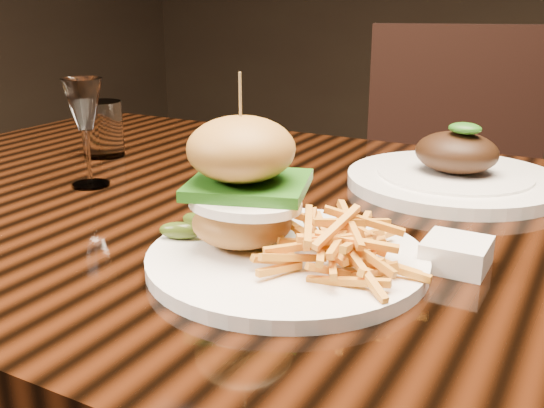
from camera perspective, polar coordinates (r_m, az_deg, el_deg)
The scene contains 7 objects.
dining_table at distance 0.85m, azimuth 5.20°, elevation -5.87°, with size 1.60×0.90×0.75m.
burger_plate at distance 0.66m, azimuth 0.47°, elevation -1.40°, with size 0.29×0.29×0.20m.
ramekin at distance 0.69m, azimuth 16.20°, elevation -4.30°, with size 0.06×0.06×0.03m, color white.
wine_glass at distance 0.96m, azimuth -16.50°, elevation 8.21°, with size 0.06×0.06×0.16m.
water_tumbler at distance 1.16m, azimuth -14.96°, elevation 6.52°, with size 0.07×0.07×0.10m, color white.
far_dish at distance 0.98m, azimuth 16.04°, elevation 2.57°, with size 0.31×0.31×0.10m.
chair_far at distance 1.71m, azimuth 15.98°, elevation 1.12°, with size 0.59×0.59×0.95m.
Camera 1 is at (0.31, -0.72, 1.02)m, focal length 42.00 mm.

